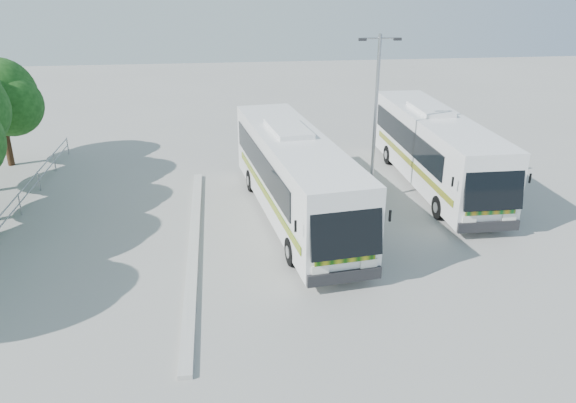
{
  "coord_description": "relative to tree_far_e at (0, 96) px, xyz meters",
  "views": [
    {
      "loc": [
        -1.09,
        -18.18,
        10.04
      ],
      "look_at": [
        1.48,
        2.14,
        1.62
      ],
      "focal_mm": 35.0,
      "sensor_mm": 36.0,
      "label": 1
    }
  ],
  "objects": [
    {
      "name": "railing",
      "position": [
        2.63,
        -9.3,
        -3.15
      ],
      "size": [
        0.06,
        22.0,
        1.0
      ],
      "color": "gray",
      "rests_on": "ground"
    },
    {
      "name": "coach_main",
      "position": [
        14.65,
        -9.1,
        -1.9
      ],
      "size": [
        4.27,
        13.29,
        3.63
      ],
      "rotation": [
        0.0,
        0.0,
        0.13
      ],
      "color": "silver",
      "rests_on": "ground"
    },
    {
      "name": "kerb_divider",
      "position": [
        10.33,
        -11.3,
        -3.81
      ],
      "size": [
        0.4,
        16.0,
        0.15
      ],
      "primitive_type": "cube",
      "color": "#B2B2AD",
      "rests_on": "ground"
    },
    {
      "name": "coach_adjacent",
      "position": [
        22.08,
        -5.97,
        -1.94
      ],
      "size": [
        2.73,
        12.82,
        3.55
      ],
      "rotation": [
        0.0,
        0.0,
        -0.0
      ],
      "color": "silver",
      "rests_on": "ground"
    },
    {
      "name": "lamppost",
      "position": [
        18.52,
        -7.48,
        0.31
      ],
      "size": [
        1.86,
        0.23,
        7.6
      ],
      "rotation": [
        0.0,
        0.0,
        -0.03
      ],
      "color": "#94979C",
      "rests_on": "ground"
    },
    {
      "name": "ground",
      "position": [
        12.63,
        -13.3,
        -3.89
      ],
      "size": [
        100.0,
        100.0,
        0.0
      ],
      "primitive_type": "plane",
      "color": "gray",
      "rests_on": "ground"
    },
    {
      "name": "tree_far_e",
      "position": [
        0.0,
        0.0,
        0.0
      ],
      "size": [
        4.54,
        4.28,
        5.92
      ],
      "color": "#382314",
      "rests_on": "ground"
    }
  ]
}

